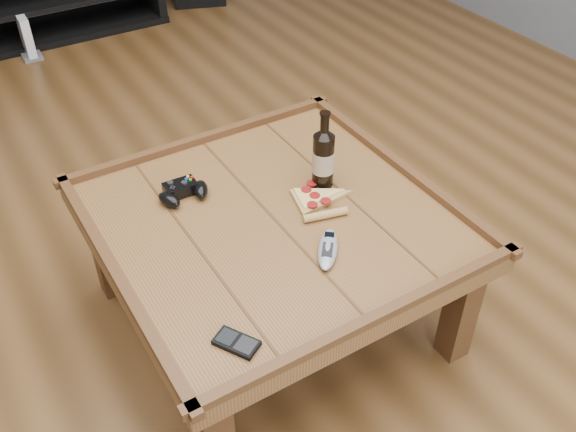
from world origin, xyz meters
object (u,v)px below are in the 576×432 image
game_controller (183,192)px  beer_bottle (323,157)px  remote_control (328,249)px  coffee_table (273,232)px  smartphone (236,343)px  pizza_slice (316,200)px  game_console (27,38)px

game_controller → beer_bottle: bearing=-21.0°
beer_bottle → remote_control: beer_bottle is taller
beer_bottle → game_controller: (-0.40, 0.17, -0.08)m
coffee_table → remote_control: 0.23m
coffee_table → remote_control: bearing=-75.8°
coffee_table → smartphone: size_ratio=8.38×
smartphone → pizza_slice: bearing=7.2°
coffee_table → game_console: (-0.19, 2.50, -0.28)m
game_console → smartphone: bearing=-90.3°
pizza_slice → game_console: pizza_slice is taller
smartphone → remote_control: bearing=-7.6°
coffee_table → game_controller: bearing=129.4°
beer_bottle → pizza_slice: (-0.07, -0.07, -0.10)m
beer_bottle → remote_control: (-0.16, -0.27, -0.09)m
pizza_slice → smartphone: bearing=-128.7°
remote_control → game_console: remote_control is taller
coffee_table → pizza_slice: size_ratio=3.73×
beer_bottle → game_controller: size_ratio=1.47×
game_console → coffee_table: bearing=-83.4°
coffee_table → game_console: bearing=94.3°
pizza_slice → coffee_table: bearing=-169.9°
coffee_table → game_console: coffee_table is taller
beer_bottle → remote_control: 0.33m
game_controller → game_console: 2.30m
pizza_slice → smartphone: (-0.47, -0.36, -0.00)m
pizza_slice → smartphone: size_ratio=2.25×
game_controller → remote_control: (0.24, -0.44, -0.01)m
coffee_table → pizza_slice: bearing=-3.5°
game_controller → smartphone: (-0.13, -0.60, -0.02)m
coffee_table → remote_control: (0.05, -0.21, 0.07)m
beer_bottle → remote_control: bearing=-121.0°
pizza_slice → remote_control: (-0.10, -0.20, 0.00)m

